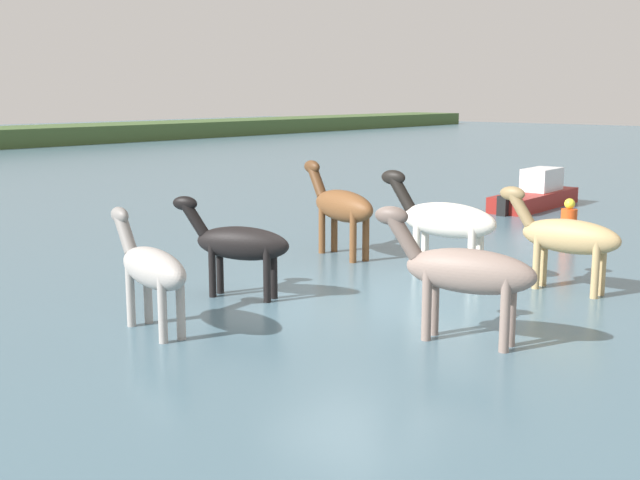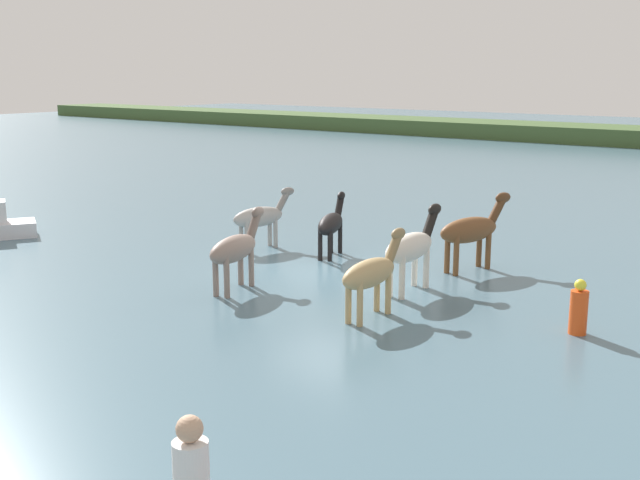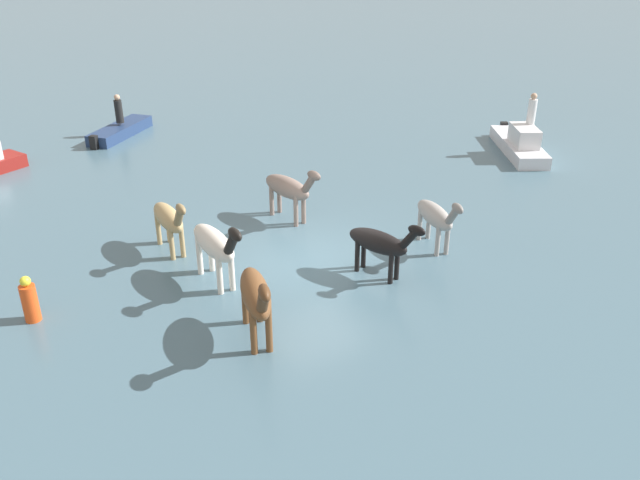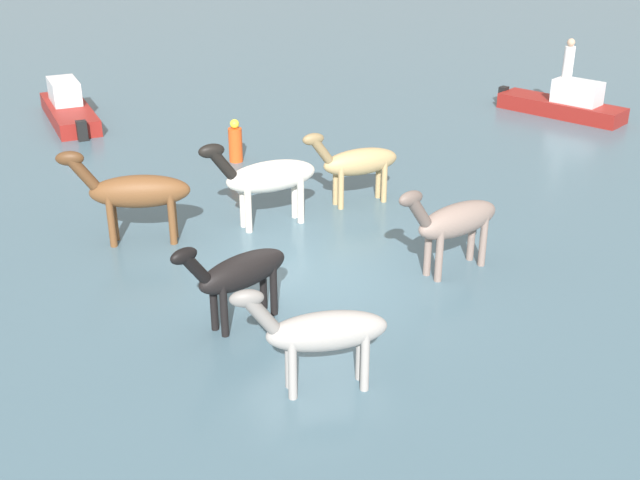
{
  "view_description": "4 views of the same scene",
  "coord_description": "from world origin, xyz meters",
  "px_view_note": "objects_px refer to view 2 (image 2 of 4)",
  "views": [
    {
      "loc": [
        -10.41,
        -8.28,
        3.5
      ],
      "look_at": [
        0.24,
        0.87,
        0.93
      ],
      "focal_mm": 45.4,
      "sensor_mm": 36.0,
      "label": 1
    },
    {
      "loc": [
        11.99,
        -15.93,
        5.23
      ],
      "look_at": [
        -0.13,
        -0.02,
        0.87
      ],
      "focal_mm": 43.95,
      "sensor_mm": 36.0,
      "label": 2
    },
    {
      "loc": [
        7.96,
        13.52,
        8.31
      ],
      "look_at": [
        0.15,
        0.62,
        0.89
      ],
      "focal_mm": 36.91,
      "sensor_mm": 36.0,
      "label": 3
    },
    {
      "loc": [
        -11.98,
        4.88,
        6.79
      ],
      "look_at": [
        0.17,
        -0.29,
        0.69
      ],
      "focal_mm": 43.99,
      "sensor_mm": 36.0,
      "label": 4
    }
  ],
  "objects_px": {
    "horse_dun_straggler": "(331,224)",
    "horse_gray_outer": "(235,249)",
    "horse_mid_herd": "(471,230)",
    "horse_rear_stallion": "(260,217)",
    "horse_pinto_flank": "(371,273)",
    "horse_lead": "(411,247)",
    "buoy_channel_marker": "(579,309)"
  },
  "relations": [
    {
      "from": "horse_dun_straggler",
      "to": "horse_gray_outer",
      "type": "relative_size",
      "value": 0.9
    },
    {
      "from": "horse_dun_straggler",
      "to": "horse_mid_herd",
      "type": "relative_size",
      "value": 0.86
    },
    {
      "from": "horse_rear_stallion",
      "to": "horse_gray_outer",
      "type": "bearing_deg",
      "value": -134.35
    },
    {
      "from": "horse_dun_straggler",
      "to": "horse_rear_stallion",
      "type": "relative_size",
      "value": 0.97
    },
    {
      "from": "horse_pinto_flank",
      "to": "horse_mid_herd",
      "type": "relative_size",
      "value": 0.9
    },
    {
      "from": "horse_lead",
      "to": "buoy_channel_marker",
      "type": "distance_m",
      "value": 4.38
    },
    {
      "from": "horse_rear_stallion",
      "to": "horse_dun_straggler",
      "type": "bearing_deg",
      "value": -65.53
    },
    {
      "from": "horse_dun_straggler",
      "to": "buoy_channel_marker",
      "type": "xyz_separation_m",
      "value": [
        8.0,
        -2.42,
        -0.44
      ]
    },
    {
      "from": "horse_rear_stallion",
      "to": "buoy_channel_marker",
      "type": "height_order",
      "value": "horse_rear_stallion"
    },
    {
      "from": "horse_mid_herd",
      "to": "horse_gray_outer",
      "type": "bearing_deg",
      "value": 161.87
    },
    {
      "from": "buoy_channel_marker",
      "to": "horse_lead",
      "type": "bearing_deg",
      "value": 171.74
    },
    {
      "from": "horse_lead",
      "to": "horse_mid_herd",
      "type": "bearing_deg",
      "value": -6.52
    },
    {
      "from": "horse_lead",
      "to": "horse_pinto_flank",
      "type": "bearing_deg",
      "value": -172.44
    },
    {
      "from": "horse_rear_stallion",
      "to": "horse_pinto_flank",
      "type": "bearing_deg",
      "value": -107.72
    },
    {
      "from": "horse_dun_straggler",
      "to": "horse_mid_herd",
      "type": "xyz_separation_m",
      "value": [
        3.92,
        0.92,
        0.15
      ]
    },
    {
      "from": "horse_dun_straggler",
      "to": "horse_pinto_flank",
      "type": "distance_m",
      "value": 5.76
    },
    {
      "from": "horse_gray_outer",
      "to": "buoy_channel_marker",
      "type": "xyz_separation_m",
      "value": [
        7.71,
        1.84,
        -0.52
      ]
    },
    {
      "from": "horse_gray_outer",
      "to": "buoy_channel_marker",
      "type": "distance_m",
      "value": 7.95
    },
    {
      "from": "horse_rear_stallion",
      "to": "buoy_channel_marker",
      "type": "distance_m",
      "value": 10.42
    },
    {
      "from": "horse_gray_outer",
      "to": "horse_mid_herd",
      "type": "bearing_deg",
      "value": -47.0
    },
    {
      "from": "horse_lead",
      "to": "horse_rear_stallion",
      "type": "bearing_deg",
      "value": 75.83
    },
    {
      "from": "horse_mid_herd",
      "to": "horse_rear_stallion",
      "type": "height_order",
      "value": "horse_mid_herd"
    },
    {
      "from": "horse_pinto_flank",
      "to": "buoy_channel_marker",
      "type": "height_order",
      "value": "horse_pinto_flank"
    },
    {
      "from": "horse_pinto_flank",
      "to": "horse_lead",
      "type": "bearing_deg",
      "value": 9.56
    },
    {
      "from": "horse_rear_stallion",
      "to": "horse_lead",
      "type": "bearing_deg",
      "value": -90.54
    },
    {
      "from": "horse_mid_herd",
      "to": "buoy_channel_marker",
      "type": "height_order",
      "value": "horse_mid_herd"
    },
    {
      "from": "horse_gray_outer",
      "to": "horse_lead",
      "type": "bearing_deg",
      "value": -66.16
    },
    {
      "from": "horse_dun_straggler",
      "to": "horse_mid_herd",
      "type": "distance_m",
      "value": 4.03
    },
    {
      "from": "horse_dun_straggler",
      "to": "horse_rear_stallion",
      "type": "distance_m",
      "value": 2.3
    },
    {
      "from": "horse_rear_stallion",
      "to": "buoy_channel_marker",
      "type": "bearing_deg",
      "value": -88.86
    },
    {
      "from": "horse_rear_stallion",
      "to": "horse_lead",
      "type": "relative_size",
      "value": 0.89
    },
    {
      "from": "horse_gray_outer",
      "to": "horse_lead",
      "type": "height_order",
      "value": "horse_lead"
    }
  ]
}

